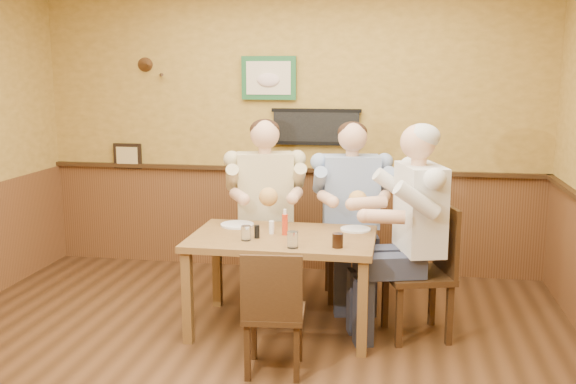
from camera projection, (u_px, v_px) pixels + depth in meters
name	position (u px, v px, depth m)	size (l,w,h in m)	color
room	(247.00, 120.00, 4.01)	(5.02, 5.03, 2.81)	#362010
dining_table	(283.00, 247.00, 4.92)	(1.40, 0.90, 0.75)	brown
chair_back_left	(265.00, 241.00, 5.70)	(0.46, 0.46, 0.99)	#3A2512
chair_back_right	(350.00, 244.00, 5.63)	(0.45, 0.45, 0.98)	#3A2512
chair_right_end	(418.00, 272.00, 4.80)	(0.47, 0.47, 1.02)	#3A2512
chair_near_side	(274.00, 310.00, 4.25)	(0.40, 0.40, 0.86)	#3A2512
diner_tan_shirt	(265.00, 218.00, 5.66)	(0.66, 0.66, 1.42)	beige
diner_blue_polo	(351.00, 221.00, 5.59)	(0.65, 0.65, 1.40)	#7E95BE
diner_white_elder	(419.00, 244.00, 4.76)	(0.67, 0.67, 1.45)	silver
water_glass_left	(246.00, 233.00, 4.75)	(0.07, 0.07, 0.11)	white
water_glass_mid	(293.00, 240.00, 4.55)	(0.08, 0.08, 0.12)	white
cola_tumbler	(338.00, 240.00, 4.56)	(0.08, 0.08, 0.10)	black
hot_sauce_bottle	(285.00, 223.00, 4.90)	(0.04, 0.04, 0.18)	red
salt_shaker	(272.00, 227.00, 4.94)	(0.04, 0.04, 0.10)	white
pepper_shaker	(257.00, 232.00, 4.81)	(0.04, 0.04, 0.10)	black
plate_far_left	(237.00, 225.00, 5.20)	(0.27, 0.27, 0.02)	silver
plate_far_right	(356.00, 229.00, 5.06)	(0.24, 0.24, 0.02)	silver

